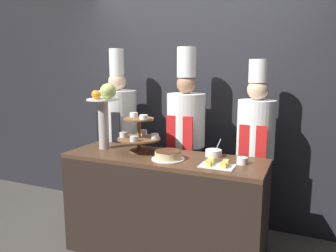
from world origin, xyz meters
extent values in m
cube|color=#232328|center=(0.00, 1.19, 1.40)|extent=(10.00, 0.06, 2.80)
cube|color=black|center=(0.00, 0.29, 0.45)|extent=(1.75, 0.57, 0.89)
cube|color=#4C3321|center=(0.00, 0.29, 0.91)|extent=(1.75, 0.57, 0.03)
cylinder|color=brown|center=(-0.27, 0.34, 0.94)|extent=(0.17, 0.17, 0.02)
cylinder|color=brown|center=(-0.27, 0.34, 1.08)|extent=(0.04, 0.04, 0.31)
cylinder|color=brown|center=(-0.27, 0.34, 1.05)|extent=(0.39, 0.39, 0.02)
cylinder|color=brown|center=(-0.27, 0.34, 1.23)|extent=(0.28, 0.28, 0.02)
cylinder|color=silver|center=(-0.24, 0.19, 1.08)|extent=(0.07, 0.07, 0.04)
cylinder|color=green|center=(-0.24, 0.19, 1.07)|extent=(0.06, 0.06, 0.03)
cylinder|color=silver|center=(-0.12, 0.37, 1.08)|extent=(0.07, 0.07, 0.04)
cylinder|color=beige|center=(-0.12, 0.37, 1.07)|extent=(0.06, 0.06, 0.03)
cylinder|color=silver|center=(-0.30, 0.48, 1.08)|extent=(0.07, 0.07, 0.04)
cylinder|color=red|center=(-0.30, 0.48, 1.07)|extent=(0.06, 0.06, 0.03)
cylinder|color=silver|center=(-0.41, 0.31, 1.08)|extent=(0.07, 0.07, 0.04)
cylinder|color=gold|center=(-0.41, 0.31, 1.07)|extent=(0.06, 0.06, 0.03)
cylinder|color=white|center=(-0.19, 0.29, 1.26)|extent=(0.07, 0.07, 0.04)
cylinder|color=white|center=(-0.34, 0.39, 1.26)|extent=(0.07, 0.07, 0.04)
cylinder|color=#B2ADA8|center=(-0.63, 0.32, 1.16)|extent=(0.09, 0.09, 0.46)
cylinder|color=white|center=(-0.63, 0.32, 1.39)|extent=(0.30, 0.30, 0.01)
sphere|color=#ADC160|center=(-0.56, 0.31, 1.47)|extent=(0.15, 0.15, 0.15)
sphere|color=#84B742|center=(-0.64, 0.40, 1.44)|extent=(0.08, 0.08, 0.08)
sphere|color=orange|center=(-0.71, 0.32, 1.44)|extent=(0.08, 0.08, 0.08)
sphere|color=orange|center=(-0.65, 0.25, 1.44)|extent=(0.08, 0.08, 0.08)
cylinder|color=white|center=(0.08, 0.21, 0.93)|extent=(0.28, 0.28, 0.01)
cylinder|color=#E0BC89|center=(0.08, 0.21, 0.97)|extent=(0.22, 0.22, 0.06)
cylinder|color=#472819|center=(0.08, 0.21, 1.00)|extent=(0.22, 0.22, 0.01)
cylinder|color=white|center=(0.67, 0.32, 0.95)|extent=(0.09, 0.09, 0.05)
cube|color=white|center=(0.50, 0.19, 0.93)|extent=(0.27, 0.18, 0.01)
cube|color=#EFCC56|center=(0.44, 0.15, 0.96)|extent=(0.04, 0.04, 0.04)
cube|color=#EFCC56|center=(0.56, 0.15, 0.96)|extent=(0.04, 0.04, 0.04)
cube|color=#EFCC56|center=(0.44, 0.22, 0.96)|extent=(0.04, 0.04, 0.04)
cube|color=#EFCC56|center=(0.56, 0.22, 0.96)|extent=(0.04, 0.04, 0.04)
cylinder|color=white|center=(0.40, 0.46, 0.96)|extent=(0.14, 0.14, 0.06)
cylinder|color=#BCBCC1|center=(0.44, 0.46, 1.03)|extent=(0.05, 0.01, 0.11)
cube|color=#38332D|center=(-0.78, 0.81, 0.45)|extent=(0.30, 0.17, 0.89)
cylinder|color=silver|center=(-0.78, 0.81, 1.17)|extent=(0.41, 0.41, 0.55)
cube|color=black|center=(-0.78, 0.62, 1.06)|extent=(0.28, 0.01, 0.35)
sphere|color=#DBB28E|center=(-0.78, 0.81, 1.54)|extent=(0.19, 0.19, 0.19)
cylinder|color=white|center=(-0.78, 0.81, 1.74)|extent=(0.15, 0.15, 0.28)
cube|color=#38332D|center=(0.01, 0.81, 0.46)|extent=(0.28, 0.16, 0.91)
cylinder|color=white|center=(0.01, 0.81, 1.17)|extent=(0.38, 0.38, 0.52)
cube|color=red|center=(0.01, 0.63, 1.07)|extent=(0.27, 0.01, 0.33)
sphere|color=#A37556|center=(0.01, 0.81, 1.53)|extent=(0.19, 0.19, 0.19)
cylinder|color=white|center=(0.01, 0.81, 1.74)|extent=(0.19, 0.19, 0.29)
cube|color=#38332D|center=(0.69, 0.81, 0.43)|extent=(0.26, 0.14, 0.86)
cylinder|color=white|center=(0.69, 0.81, 1.13)|extent=(0.34, 0.34, 0.54)
cube|color=red|center=(0.69, 0.65, 1.02)|extent=(0.24, 0.01, 0.34)
sphere|color=#DBB28E|center=(0.69, 0.81, 1.49)|extent=(0.19, 0.19, 0.19)
cylinder|color=white|center=(0.69, 0.81, 1.65)|extent=(0.17, 0.17, 0.21)
camera|label=1|loc=(1.13, -2.21, 1.67)|focal=35.00mm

